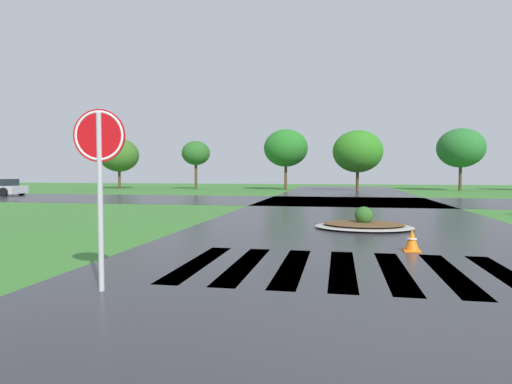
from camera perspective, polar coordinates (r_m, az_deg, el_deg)
ground_plane at (r=4.60m, az=17.63°, el=-20.29°), size 120.00×120.00×0.10m
asphalt_roadway at (r=14.33m, az=12.93°, el=-4.39°), size 10.29×80.00×0.01m
asphalt_cross_road at (r=26.48m, az=12.00°, el=-1.20°), size 90.00×9.26×0.01m
crosswalk_stripes at (r=8.05m, az=14.57°, el=-9.88°), size 6.75×3.35×0.01m
stop_sign at (r=6.63m, az=-19.91°, el=4.46°), size 0.76×0.14×2.64m
median_island at (r=13.78m, az=14.01°, el=-4.16°), size 3.00×2.36×0.68m
traffic_cone at (r=10.13m, az=19.85°, el=-6.04°), size 0.36×0.36×0.50m
background_treeline at (r=42.63m, az=10.15°, el=5.46°), size 46.35×6.60×5.96m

